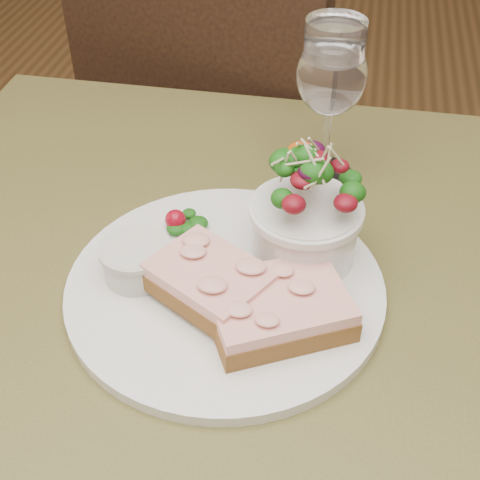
% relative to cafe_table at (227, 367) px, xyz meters
% --- Properties ---
extents(cafe_table, '(0.80, 0.80, 0.75)m').
position_rel_cafe_table_xyz_m(cafe_table, '(0.00, 0.00, 0.00)').
color(cafe_table, '#47401E').
rests_on(cafe_table, ground).
extents(chair_far, '(0.51, 0.51, 0.90)m').
position_rel_cafe_table_xyz_m(chair_far, '(-0.11, 0.64, -0.36)').
color(chair_far, black).
rests_on(chair_far, ground).
extents(dinner_plate, '(0.30, 0.30, 0.01)m').
position_rel_cafe_table_xyz_m(dinner_plate, '(-0.00, 0.01, 0.11)').
color(dinner_plate, white).
rests_on(dinner_plate, cafe_table).
extents(sandwich_front, '(0.15, 0.14, 0.03)m').
position_rel_cafe_table_xyz_m(sandwich_front, '(0.05, -0.03, 0.13)').
color(sandwich_front, '#513215').
rests_on(sandwich_front, dinner_plate).
extents(sandwich_back, '(0.13, 0.12, 0.03)m').
position_rel_cafe_table_xyz_m(sandwich_back, '(-0.01, -0.01, 0.14)').
color(sandwich_back, '#513215').
rests_on(sandwich_back, dinner_plate).
extents(ramekin, '(0.06, 0.06, 0.04)m').
position_rel_cafe_table_xyz_m(ramekin, '(-0.09, 0.01, 0.13)').
color(ramekin, beige).
rests_on(ramekin, dinner_plate).
extents(salad_bowl, '(0.10, 0.10, 0.13)m').
position_rel_cafe_table_xyz_m(salad_bowl, '(0.07, 0.06, 0.17)').
color(salad_bowl, white).
rests_on(salad_bowl, dinner_plate).
extents(garnish, '(0.05, 0.04, 0.02)m').
position_rel_cafe_table_xyz_m(garnish, '(-0.06, 0.09, 0.12)').
color(garnish, '#103D0B').
rests_on(garnish, dinner_plate).
extents(wine_glass, '(0.08, 0.08, 0.18)m').
position_rel_cafe_table_xyz_m(wine_glass, '(0.07, 0.23, 0.22)').
color(wine_glass, white).
rests_on(wine_glass, cafe_table).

